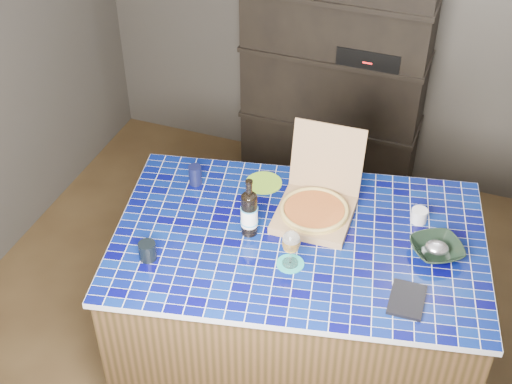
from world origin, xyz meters
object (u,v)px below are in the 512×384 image
at_px(mead_bottle, 249,213).
at_px(pizza_box, 316,207).
at_px(dvd_case, 407,300).
at_px(bowl, 437,249).
at_px(kitchen_island, 296,306).
at_px(wine_glass, 291,242).

bearing_deg(mead_bottle, pizza_box, 41.13).
xyz_separation_m(dvd_case, bowl, (0.07, 0.34, 0.02)).
distance_m(kitchen_island, wine_glass, 0.64).
relative_size(kitchen_island, dvd_case, 9.38).
height_order(mead_bottle, wine_glass, mead_bottle).
xyz_separation_m(mead_bottle, dvd_case, (0.79, -0.18, -0.11)).
bearing_deg(dvd_case, wine_glass, 173.87).
bearing_deg(bowl, wine_glass, -154.20).
height_order(wine_glass, dvd_case, wine_glass).
bearing_deg(pizza_box, dvd_case, -39.26).
bearing_deg(pizza_box, wine_glass, -93.25).
bearing_deg(bowl, mead_bottle, -169.72).
bearing_deg(mead_bottle, wine_glass, -29.04).
xyz_separation_m(kitchen_island, dvd_case, (0.55, -0.23, 0.49)).
bearing_deg(kitchen_island, pizza_box, 70.50).
distance_m(kitchen_island, dvd_case, 0.77).
bearing_deg(kitchen_island, bowl, -1.67).
bearing_deg(mead_bottle, dvd_case, -12.84).
xyz_separation_m(wine_glass, bowl, (0.61, 0.29, -0.11)).
xyz_separation_m(pizza_box, wine_glass, (-0.01, -0.36, 0.08)).
relative_size(wine_glass, bowl, 0.81).
relative_size(mead_bottle, dvd_case, 1.51).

